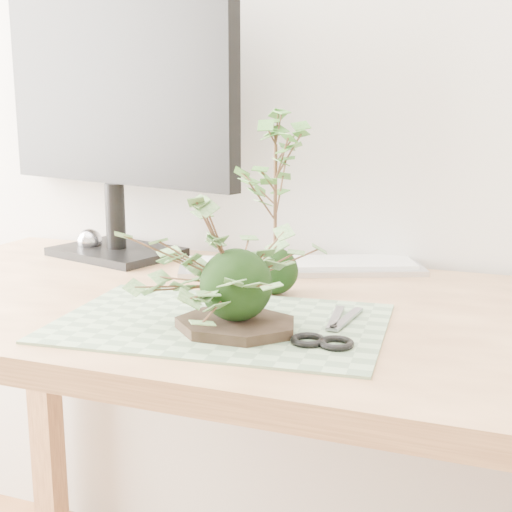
% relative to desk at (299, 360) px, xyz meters
% --- Properties ---
extents(desk, '(1.60, 0.70, 0.74)m').
position_rel_desk_xyz_m(desk, '(0.00, 0.00, 0.00)').
color(desk, tan).
rests_on(desk, ground_plane).
extents(cutting_mat, '(0.51, 0.36, 0.00)m').
position_rel_desk_xyz_m(cutting_mat, '(-0.08, -0.12, 0.09)').
color(cutting_mat, '#5F7B5D').
rests_on(cutting_mat, desk).
extents(stone_dish, '(0.19, 0.19, 0.01)m').
position_rel_desk_xyz_m(stone_dish, '(-0.05, -0.15, 0.10)').
color(stone_dish, black).
rests_on(stone_dish, cutting_mat).
extents(ivy_kokedama, '(0.34, 0.34, 0.21)m').
position_rel_desk_xyz_m(ivy_kokedama, '(-0.05, -0.15, 0.21)').
color(ivy_kokedama, black).
rests_on(ivy_kokedama, stone_dish).
extents(maple_kokedama, '(0.19, 0.19, 0.33)m').
position_rel_desk_xyz_m(maple_kokedama, '(-0.07, 0.07, 0.32)').
color(maple_kokedama, black).
rests_on(maple_kokedama, desk).
extents(keyboard, '(0.49, 0.32, 0.02)m').
position_rel_desk_xyz_m(keyboard, '(-0.08, 0.25, 0.10)').
color(keyboard, '#B2B2B9').
rests_on(keyboard, desk).
extents(monitor, '(0.62, 0.25, 0.56)m').
position_rel_desk_xyz_m(monitor, '(-0.48, 0.25, 0.41)').
color(monitor, black).
rests_on(monitor, desk).
extents(foil_ball, '(0.05, 0.05, 0.05)m').
position_rel_desk_xyz_m(foil_ball, '(-0.55, 0.24, 0.11)').
color(foil_ball, silver).
rests_on(foil_ball, desk).
extents(scissors, '(0.09, 0.20, 0.01)m').
position_rel_desk_xyz_m(scissors, '(0.08, -0.14, 0.10)').
color(scissors, gray).
rests_on(scissors, cutting_mat).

